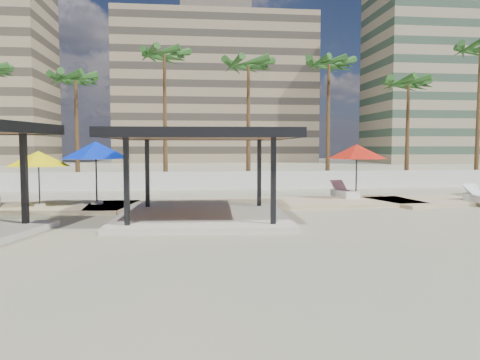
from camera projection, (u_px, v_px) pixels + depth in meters
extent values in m
plane|color=tan|center=(230.00, 232.00, 15.58)|extent=(200.00, 200.00, 0.00)
cube|color=#C6B284|center=(258.00, 204.00, 22.74)|extent=(16.24, 5.11, 0.24)
cube|color=silver|center=(209.00, 181.00, 31.40)|extent=(56.00, 0.30, 1.20)
cube|color=#847259|center=(215.00, 91.00, 92.38)|extent=(38.00, 16.00, 28.00)
cube|color=#595147|center=(215.00, 12.00, 91.32)|extent=(13.30, 9.60, 2.40)
cube|color=gray|center=(460.00, 69.00, 85.11)|extent=(32.00, 15.00, 34.00)
cube|color=beige|center=(203.00, 217.00, 18.43)|extent=(6.89, 6.89, 0.20)
cube|color=black|center=(127.00, 181.00, 15.71)|extent=(0.19, 0.19, 2.98)
cube|color=black|center=(147.00, 173.00, 20.65)|extent=(0.19, 0.19, 2.98)
cube|color=black|center=(273.00, 181.00, 15.99)|extent=(0.19, 0.19, 2.98)
cube|color=black|center=(259.00, 173.00, 20.93)|extent=(0.19, 0.19, 2.98)
cube|color=brown|center=(202.00, 135.00, 18.21)|extent=(7.10, 7.10, 0.28)
cube|color=black|center=(200.00, 132.00, 14.84)|extent=(6.85, 0.49, 0.34)
cube|color=black|center=(204.00, 137.00, 21.57)|extent=(6.85, 0.49, 0.34)
cube|color=black|center=(114.00, 135.00, 18.01)|extent=(0.49, 6.85, 0.34)
cube|color=black|center=(288.00, 135.00, 18.40)|extent=(0.49, 6.85, 0.34)
cube|color=black|center=(24.00, 179.00, 16.04)|extent=(0.22, 0.22, 3.09)
cube|color=black|center=(1.00, 126.00, 13.26)|extent=(1.75, 6.96, 0.35)
cylinder|color=beige|center=(40.00, 205.00, 21.01)|extent=(0.48, 0.48, 0.12)
cylinder|color=#262628|center=(39.00, 181.00, 20.93)|extent=(0.07, 0.07, 2.31)
cone|color=#FEE805|center=(38.00, 158.00, 20.86)|extent=(2.90, 2.90, 0.68)
cylinder|color=beige|center=(356.00, 196.00, 24.79)|extent=(0.54, 0.54, 0.13)
cylinder|color=#262628|center=(356.00, 173.00, 24.70)|extent=(0.08, 0.08, 2.61)
cone|color=red|center=(357.00, 152.00, 24.62)|extent=(3.76, 3.76, 0.76)
cylinder|color=beige|center=(97.00, 203.00, 21.86)|extent=(0.57, 0.57, 0.14)
cylinder|color=#262628|center=(96.00, 175.00, 21.77)|extent=(0.08, 0.08, 2.72)
cone|color=#0527CB|center=(96.00, 150.00, 21.69)|extent=(3.82, 3.82, 0.79)
cube|color=silver|center=(344.00, 194.00, 24.93)|extent=(0.93, 2.16, 0.29)
cube|color=silver|center=(344.00, 191.00, 24.92)|extent=(0.93, 2.16, 0.06)
cube|color=silver|center=(338.00, 185.00, 25.70)|extent=(0.76, 0.79, 0.53)
cube|color=silver|center=(472.00, 190.00, 23.37)|extent=(0.80, 0.82, 0.48)
cube|color=silver|center=(479.00, 199.00, 22.87)|extent=(1.01, 2.10, 0.28)
cube|color=silver|center=(479.00, 195.00, 22.86)|extent=(1.01, 2.10, 0.06)
cube|color=silver|center=(472.00, 189.00, 23.63)|extent=(0.76, 0.79, 0.51)
cone|color=brown|center=(77.00, 133.00, 32.27)|extent=(0.36, 0.36, 7.70)
ellipsoid|color=#23501C|center=(76.00, 80.00, 32.02)|extent=(3.00, 3.00, 1.80)
cone|color=brown|center=(165.00, 120.00, 33.66)|extent=(0.36, 0.36, 9.62)
ellipsoid|color=#23501C|center=(164.00, 56.00, 33.34)|extent=(3.00, 3.00, 1.80)
cone|color=brown|center=(248.00, 125.00, 33.84)|extent=(0.36, 0.36, 8.94)
ellipsoid|color=#23501C|center=(248.00, 66.00, 33.55)|extent=(3.00, 3.00, 1.80)
cone|color=brown|center=(328.00, 123.00, 34.69)|extent=(0.36, 0.36, 9.19)
ellipsoid|color=#23501C|center=(329.00, 64.00, 34.39)|extent=(3.00, 3.00, 1.80)
cone|color=brown|center=(407.00, 133.00, 35.01)|extent=(0.36, 0.36, 7.78)
ellipsoid|color=#23501C|center=(409.00, 84.00, 34.75)|extent=(3.00, 3.00, 1.80)
cone|color=brown|center=(478.00, 115.00, 36.16)|extent=(0.36, 0.36, 10.59)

